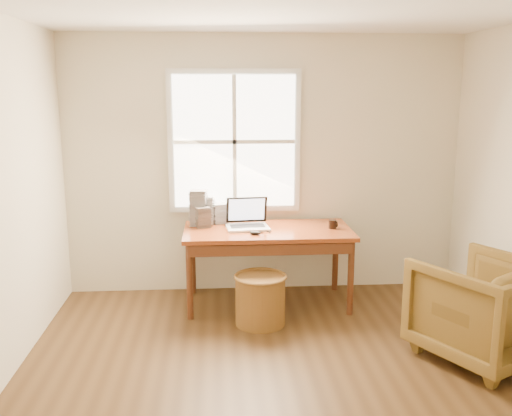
{
  "coord_description": "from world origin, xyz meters",
  "views": [
    {
      "loc": [
        -0.48,
        -3.47,
        2.08
      ],
      "look_at": [
        -0.12,
        1.65,
        0.99
      ],
      "focal_mm": 40.0,
      "sensor_mm": 36.0,
      "label": 1
    }
  ],
  "objects_px": {
    "wicker_stool": "(260,300)",
    "cd_stack_a": "(207,210)",
    "coffee_mug": "(333,224)",
    "laptop": "(248,214)",
    "armchair": "(481,309)",
    "desk": "(268,231)"
  },
  "relations": [
    {
      "from": "wicker_stool",
      "to": "desk",
      "type": "bearing_deg",
      "value": 77.62
    },
    {
      "from": "armchair",
      "to": "laptop",
      "type": "relative_size",
      "value": 2.2
    },
    {
      "from": "wicker_stool",
      "to": "cd_stack_a",
      "type": "xyz_separation_m",
      "value": [
        -0.47,
        0.75,
        0.67
      ]
    },
    {
      "from": "coffee_mug",
      "to": "wicker_stool",
      "type": "bearing_deg",
      "value": -134.11
    },
    {
      "from": "laptop",
      "to": "cd_stack_a",
      "type": "height_order",
      "value": "laptop"
    },
    {
      "from": "desk",
      "to": "cd_stack_a",
      "type": "bearing_deg",
      "value": 156.75
    },
    {
      "from": "armchair",
      "to": "coffee_mug",
      "type": "bearing_deg",
      "value": -82.65
    },
    {
      "from": "laptop",
      "to": "coffee_mug",
      "type": "distance_m",
      "value": 0.82
    },
    {
      "from": "armchair",
      "to": "laptop",
      "type": "xyz_separation_m",
      "value": [
        -1.74,
        1.27,
        0.49
      ]
    },
    {
      "from": "armchair",
      "to": "laptop",
      "type": "height_order",
      "value": "laptop"
    },
    {
      "from": "desk",
      "to": "armchair",
      "type": "height_order",
      "value": "armchair"
    },
    {
      "from": "armchair",
      "to": "wicker_stool",
      "type": "xyz_separation_m",
      "value": [
        -1.66,
        0.76,
        -0.18
      ]
    },
    {
      "from": "armchair",
      "to": "laptop",
      "type": "distance_m",
      "value": 2.21
    },
    {
      "from": "desk",
      "to": "wicker_stool",
      "type": "distance_m",
      "value": 0.72
    },
    {
      "from": "wicker_stool",
      "to": "cd_stack_a",
      "type": "height_order",
      "value": "cd_stack_a"
    },
    {
      "from": "desk",
      "to": "wicker_stool",
      "type": "relative_size",
      "value": 3.61
    },
    {
      "from": "desk",
      "to": "cd_stack_a",
      "type": "relative_size",
      "value": 5.66
    },
    {
      "from": "wicker_stool",
      "to": "cd_stack_a",
      "type": "relative_size",
      "value": 1.57
    },
    {
      "from": "wicker_stool",
      "to": "coffee_mug",
      "type": "height_order",
      "value": "coffee_mug"
    },
    {
      "from": "wicker_stool",
      "to": "laptop",
      "type": "height_order",
      "value": "laptop"
    },
    {
      "from": "wicker_stool",
      "to": "laptop",
      "type": "bearing_deg",
      "value": 99.08
    },
    {
      "from": "cd_stack_a",
      "to": "coffee_mug",
      "type": "bearing_deg",
      "value": -12.71
    }
  ]
}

